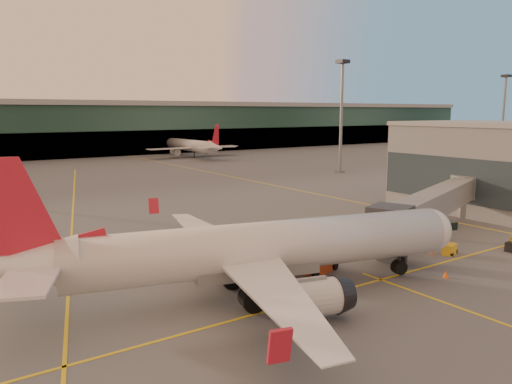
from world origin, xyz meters
TOP-DOWN VIEW (x-y plane):
  - ground at (0.00, 0.00)m, footprint 600.00×600.00m
  - taxi_markings at (-7.32, 44.49)m, footprint 100.12×173.00m
  - terminal at (0.00, 141.79)m, footprint 400.00×20.00m
  - gate_building at (41.93, 17.93)m, footprint 18.40×22.40m
  - mast_east_near at (55.00, 62.00)m, footprint 2.40×2.40m
  - mast_east_far at (130.00, 66.00)m, footprint 2.40×2.40m
  - main_airplane at (-6.15, 7.89)m, footprint 36.83×33.55m
  - jet_bridge at (22.24, 11.77)m, footprint 30.14×13.37m
  - catering_truck at (1.63, 9.67)m, footprint 5.54×3.56m
  - gpu_cart at (16.55, 6.35)m, footprint 2.00×1.56m
  - cone_nose at (15.31, 7.53)m, footprint 0.38×0.38m
  - cone_wing_left at (-6.20, 24.99)m, footprint 0.49×0.49m
  - cone_fwd at (10.04, 2.24)m, footprint 0.48×0.48m

SIDE VIEW (x-z plane):
  - ground at x=0.00m, z-range 0.00..0.00m
  - taxi_markings at x=-7.32m, z-range 0.00..0.01m
  - cone_nose at x=15.31m, z-range -0.01..0.48m
  - cone_fwd at x=10.04m, z-range -0.01..0.60m
  - cone_wing_left at x=-6.20m, z-range -0.01..0.61m
  - gpu_cart at x=16.55m, z-range -0.01..1.02m
  - catering_truck at x=1.63m, z-range 0.27..4.25m
  - main_airplane at x=-6.15m, z-range -1.97..9.29m
  - jet_bridge at x=22.24m, z-range 1.09..6.75m
  - gate_building at x=41.93m, z-range -0.01..12.59m
  - terminal at x=0.00m, z-range -0.04..17.56m
  - mast_east_near at x=55.00m, z-range 2.06..27.66m
  - mast_east_far at x=130.00m, z-range 2.06..27.66m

